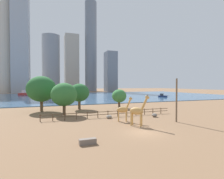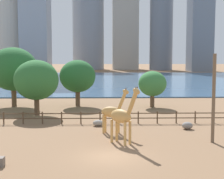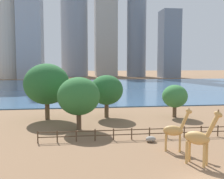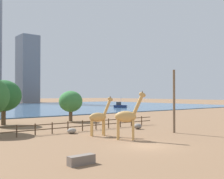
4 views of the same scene
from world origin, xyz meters
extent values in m
plane|color=brown|center=(0.00, 80.00, 0.00)|extent=(400.00, 400.00, 0.00)
cube|color=#3D6084|center=(0.00, 77.00, 0.10)|extent=(180.00, 86.00, 0.20)
cylinder|color=tan|center=(1.69, 3.46, 0.96)|extent=(0.32, 0.32, 1.93)
cylinder|color=tan|center=(1.26, 3.04, 0.96)|extent=(0.32, 0.32, 1.93)
cylinder|color=tan|center=(0.65, 4.53, 0.96)|extent=(0.32, 0.32, 1.93)
cylinder|color=tan|center=(0.22, 4.11, 0.96)|extent=(0.32, 0.32, 1.93)
ellipsoid|color=tan|center=(0.95, 3.79, 2.26)|extent=(2.09, 2.12, 1.11)
cylinder|color=tan|center=(1.81, 2.90, 3.46)|extent=(1.06, 1.08, 2.09)
ellipsoid|color=tan|center=(2.11, 2.60, 4.43)|extent=(0.81, 0.82, 0.69)
cone|color=brown|center=(2.17, 2.66, 4.76)|extent=(0.14, 0.14, 0.20)
cone|color=brown|center=(2.04, 2.54, 4.76)|extent=(0.14, 0.14, 0.20)
cylinder|color=tan|center=(0.94, 7.50, 0.85)|extent=(0.25, 0.25, 1.70)
cylinder|color=tan|center=(0.75, 7.01, 0.85)|extent=(0.25, 0.25, 1.70)
cylinder|color=tan|center=(-0.29, 7.97, 0.85)|extent=(0.25, 0.25, 1.70)
cylinder|color=tan|center=(-0.48, 7.48, 0.85)|extent=(0.25, 0.25, 1.70)
ellipsoid|color=tan|center=(0.23, 7.49, 2.00)|extent=(2.03, 1.38, 0.99)
cylinder|color=tan|center=(1.22, 7.11, 3.07)|extent=(1.04, 0.64, 1.86)
ellipsoid|color=tan|center=(1.56, 6.99, 3.94)|extent=(0.77, 0.54, 0.60)
cone|color=brown|center=(1.58, 7.06, 4.22)|extent=(0.12, 0.12, 0.18)
cone|color=brown|center=(1.53, 6.92, 4.22)|extent=(0.12, 0.12, 0.18)
cylinder|color=brown|center=(8.57, 3.89, 3.67)|extent=(0.28, 0.28, 7.34)
ellipsoid|color=gray|center=(7.74, 9.10, 0.36)|extent=(1.05, 0.95, 0.71)
ellipsoid|color=gray|center=(-1.03, 10.78, 0.31)|extent=(1.07, 0.84, 0.63)
cylinder|color=#4C3826|center=(-10.97, 12.00, 0.65)|extent=(0.14, 0.14, 1.30)
cylinder|color=#4C3826|center=(-8.95, 12.00, 0.65)|extent=(0.14, 0.14, 1.30)
cylinder|color=#4C3826|center=(-6.92, 12.00, 0.65)|extent=(0.14, 0.14, 1.30)
cylinder|color=#4C3826|center=(-4.89, 12.00, 0.65)|extent=(0.14, 0.14, 1.30)
cylinder|color=#4C3826|center=(-2.87, 12.00, 0.65)|extent=(0.14, 0.14, 1.30)
cylinder|color=#4C3826|center=(-0.84, 12.00, 0.65)|extent=(0.14, 0.14, 1.30)
cylinder|color=#4C3826|center=(1.18, 12.00, 0.65)|extent=(0.14, 0.14, 1.30)
cylinder|color=#4C3826|center=(3.21, 12.00, 0.65)|extent=(0.14, 0.14, 1.30)
cylinder|color=#4C3826|center=(5.24, 12.00, 0.65)|extent=(0.14, 0.14, 1.30)
cylinder|color=#4C3826|center=(7.26, 12.00, 0.65)|extent=(0.14, 0.14, 1.30)
cylinder|color=#4C3826|center=(9.29, 12.00, 0.65)|extent=(0.14, 0.14, 1.30)
cylinder|color=#4C3826|center=(11.32, 12.00, 0.65)|extent=(0.14, 0.14, 1.30)
cube|color=#4C3826|center=(0.00, 12.00, 1.10)|extent=(26.10, 0.08, 0.10)
cube|color=#4C3826|center=(0.00, 12.00, 0.59)|extent=(26.10, 0.08, 0.10)
cylinder|color=brown|center=(-13.17, 24.70, 1.30)|extent=(0.68, 0.68, 2.61)
ellipsoid|color=#26602D|center=(-13.17, 24.70, 5.32)|extent=(6.77, 6.77, 6.09)
cylinder|color=brown|center=(-8.57, 17.57, 1.06)|extent=(0.61, 0.61, 2.12)
ellipsoid|color=#2D6B33|center=(-8.57, 17.57, 4.27)|extent=(5.36, 5.36, 4.83)
cylinder|color=brown|center=(6.33, 23.63, 0.87)|extent=(0.60, 0.60, 1.74)
ellipsoid|color=#387A3D|center=(6.33, 23.63, 3.30)|extent=(3.91, 3.91, 3.52)
cylinder|color=brown|center=(-4.18, 24.97, 1.12)|extent=(0.65, 0.65, 2.24)
ellipsoid|color=#26602D|center=(-4.18, 24.97, 4.29)|extent=(5.11, 5.11, 4.60)
cube|color=#B22D28|center=(-25.79, 97.00, 0.85)|extent=(5.04, 6.87, 1.30)
cube|color=silver|center=(-25.42, 97.72, 2.28)|extent=(2.46, 2.80, 1.56)
cylinder|color=silver|center=(-25.94, 96.70, 3.78)|extent=(0.16, 0.16, 4.56)
cube|color=slate|center=(44.29, 136.48, 18.83)|extent=(10.04, 11.99, 37.66)
cube|color=#ADA89E|center=(10.82, 160.63, 28.24)|extent=(13.37, 14.40, 56.49)
cylinder|color=gray|center=(-8.79, 160.38, 27.22)|extent=(16.54, 16.54, 54.45)
camera|label=1|loc=(-11.69, -19.82, 6.23)|focal=28.00mm
camera|label=2|loc=(-0.40, -23.78, 7.15)|focal=55.00mm
camera|label=3|loc=(-9.06, -17.82, 8.47)|focal=45.00mm
camera|label=4|loc=(-17.48, -17.05, 4.45)|focal=45.00mm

